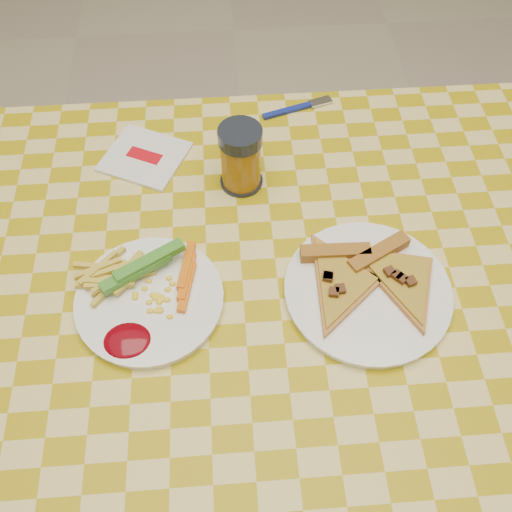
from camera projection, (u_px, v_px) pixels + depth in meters
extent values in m
plane|color=beige|center=(269.00, 450.00, 1.44)|extent=(8.00, 8.00, 0.00)
cylinder|color=silver|center=(26.00, 274.00, 1.31)|extent=(0.06, 0.06, 0.71)
cylinder|color=silver|center=(485.00, 246.00, 1.36)|extent=(0.06, 0.06, 0.71)
cube|color=#592D1E|center=(279.00, 308.00, 0.83)|extent=(1.20, 0.80, 0.04)
cylinder|color=white|center=(150.00, 301.00, 0.80)|extent=(0.23, 0.23, 0.01)
cylinder|color=white|center=(367.00, 292.00, 0.81)|extent=(0.24, 0.24, 0.01)
cube|color=#1C600F|center=(143.00, 266.00, 0.80)|extent=(0.11, 0.09, 0.02)
cube|color=orange|center=(187.00, 277.00, 0.81)|extent=(0.07, 0.09, 0.02)
ellipsoid|color=#69020B|center=(127.00, 341.00, 0.76)|extent=(0.06, 0.05, 0.01)
cube|color=#A86026|center=(335.00, 253.00, 0.83)|extent=(0.10, 0.02, 0.02)
cube|color=#A86026|center=(378.00, 254.00, 0.83)|extent=(0.10, 0.07, 0.02)
cylinder|color=black|center=(241.00, 181.00, 0.94)|extent=(0.07, 0.07, 0.01)
cylinder|color=#8D5A0F|center=(241.00, 162.00, 0.90)|extent=(0.06, 0.06, 0.09)
cylinder|color=black|center=(240.00, 136.00, 0.86)|extent=(0.07, 0.07, 0.02)
cube|color=white|center=(145.00, 157.00, 0.97)|extent=(0.17, 0.16, 0.01)
cube|color=red|center=(144.00, 155.00, 0.97)|extent=(0.06, 0.05, 0.00)
cube|color=navy|center=(287.00, 111.00, 1.03)|extent=(0.09, 0.04, 0.01)
cube|color=silver|center=(320.00, 102.00, 1.05)|extent=(0.05, 0.03, 0.00)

